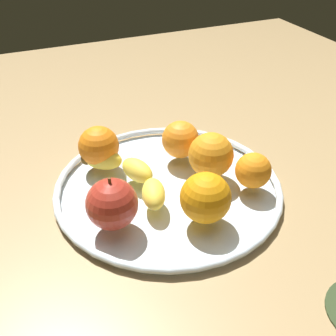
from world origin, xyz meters
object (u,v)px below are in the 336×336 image
Objects in this scene: apple at (112,204)px; orange_center at (180,139)px; fruit_bowl at (168,186)px; banana at (128,173)px; orange_back_left at (99,146)px; orange_front_left at (206,198)px; orange_front_right at (211,155)px; orange_back_right at (253,170)px.

orange_center is at bearing -52.25° from apple.
fruit_bowl is 4.56× the size of apple.
orange_back_left reaches higher than banana.
apple reaches higher than orange_front_left.
apple reaches higher than orange_back_left.
orange_front_left is (-13.23, -7.76, 2.04)cm from banana.
orange_front_left is at bearing -107.27° from apple.
fruit_bowl is at bearing 85.94° from orange_front_right.
orange_back_right reaches higher than banana.
orange_back_right is at bearing -127.14° from orange_back_left.
apple is (-9.12, 5.48, 2.04)cm from banana.
orange_back_left is (20.69, 10.71, -0.23)cm from orange_front_left.
orange_center is at bearing 17.49° from orange_front_right.
orange_front_left is 11.91cm from orange_back_right.
orange_front_right reaches higher than orange_back_left.
orange_center is 17.76cm from orange_front_left.
banana is 14.49cm from orange_front_right.
orange_front_right is at bearing -32.04° from orange_front_left.
orange_center is at bearing -12.48° from orange_front_left.
orange_back_right is 0.83× the size of orange_back_left.
orange_back_left is at bearing 27.38° from orange_front_left.
orange_center is at bearing -38.31° from fruit_bowl.
orange_back_left is (3.35, 14.55, 0.19)cm from orange_center.
orange_back_right is at bearing -139.24° from orange_front_right.
banana is at bearing 30.37° from orange_front_left.
orange_center reaches higher than banana.
orange_front_left reaches higher than fruit_bowl.
fruit_bowl is 14.07cm from apple.
orange_back_left is at bearing -8.66° from apple.
fruit_bowl is at bearing -138.40° from orange_back_left.
orange_back_right is (0.03, -24.37, -0.86)cm from apple.
orange_front_right is 11.66cm from orange_front_left.
orange_center reaches higher than fruit_bowl.
apple reaches higher than orange_front_right.
apple is 20.26cm from orange_front_right.
orange_front_right and orange_front_left have the same top height.
orange_front_right reaches higher than orange_center.
orange_back_left is (7.45, 2.96, 1.81)cm from banana.
orange_center is 15.08cm from orange_back_right.
orange_center is (13.22, -17.08, -0.42)cm from apple.
banana reaches higher than fruit_bowl.
orange_front_left is 1.28× the size of orange_back_right.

